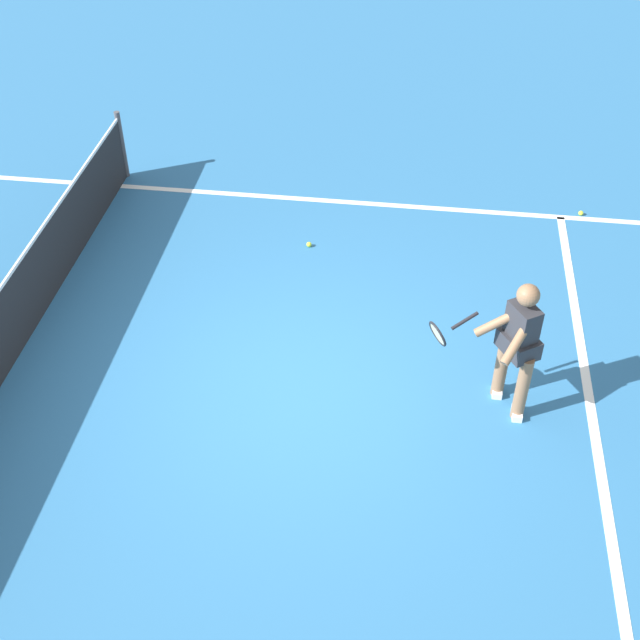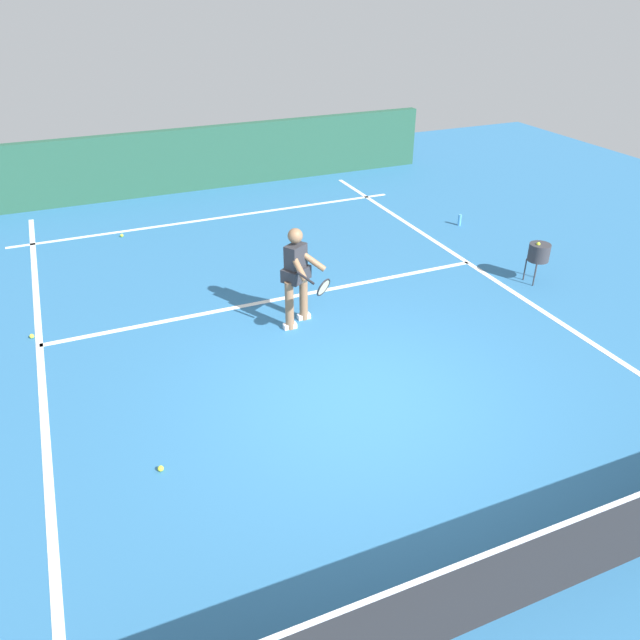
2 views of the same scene
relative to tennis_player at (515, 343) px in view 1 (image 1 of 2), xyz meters
name	(u,v)px [view 1 (image 1 of 2)]	position (x,y,z in m)	size (l,w,h in m)	color
ground_plane	(303,388)	(-0.03, 2.09, -0.85)	(25.03, 25.03, 0.00)	teal
service_line_marking	(592,414)	(-0.03, -0.89, -0.84)	(7.42, 0.10, 0.01)	white
sideline_right_marking	(342,202)	(3.68, 2.09, -0.84)	(0.10, 17.25, 0.01)	white
court_net	(5,328)	(-0.03, 5.29, -0.38)	(8.10, 0.08, 1.00)	#4C4C51
tennis_player	(515,343)	(0.00, 0.00, 0.00)	(0.68, 1.14, 1.55)	#8C6647
tennis_ball_mid	(309,244)	(2.55, 2.40, -0.81)	(0.07, 0.07, 0.07)	#D1E533
tennis_ball_far	(581,213)	(3.77, -1.17, -0.81)	(0.07, 0.07, 0.07)	#D1E533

